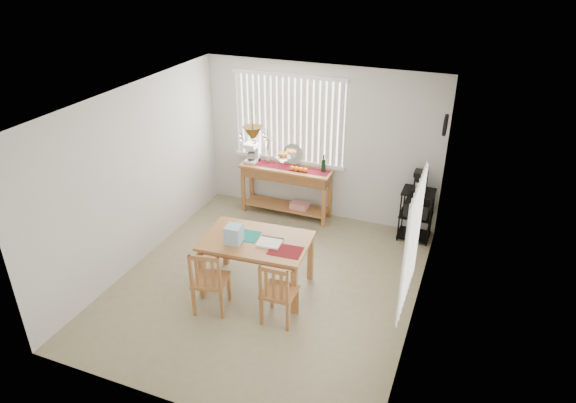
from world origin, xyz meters
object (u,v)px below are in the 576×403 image
at_px(chair_left, 210,281).
at_px(wire_cart, 417,210).
at_px(cart_items, 420,181).
at_px(sideboard, 287,179).
at_px(chair_right, 278,293).
at_px(dining_table, 257,245).

bearing_deg(chair_left, wire_cart, 52.32).
bearing_deg(cart_items, wire_cart, -90.00).
height_order(sideboard, chair_left, chair_left).
bearing_deg(cart_items, sideboard, -180.00).
xyz_separation_m(cart_items, chair_right, (-1.25, -2.67, -0.57)).
bearing_deg(sideboard, chair_right, -70.42).
height_order(sideboard, chair_right, sideboard).
xyz_separation_m(sideboard, chair_left, (0.06, -2.78, -0.21)).
relative_size(wire_cart, dining_table, 0.57).
relative_size(cart_items, dining_table, 0.24).
xyz_separation_m(wire_cart, dining_table, (-1.80, -2.10, 0.16)).
bearing_deg(wire_cart, sideboard, 179.77).
distance_m(wire_cart, chair_left, 3.51).
relative_size(wire_cart, chair_left, 0.92).
relative_size(cart_items, chair_left, 0.38).
bearing_deg(wire_cart, cart_items, 90.00).
bearing_deg(wire_cart, chair_right, -115.22).
distance_m(wire_cart, dining_table, 2.76).
distance_m(sideboard, chair_left, 2.79).
relative_size(dining_table, chair_right, 1.67).
xyz_separation_m(sideboard, dining_table, (0.40, -2.10, 0.00)).
xyz_separation_m(sideboard, cart_items, (2.20, 0.00, 0.34)).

